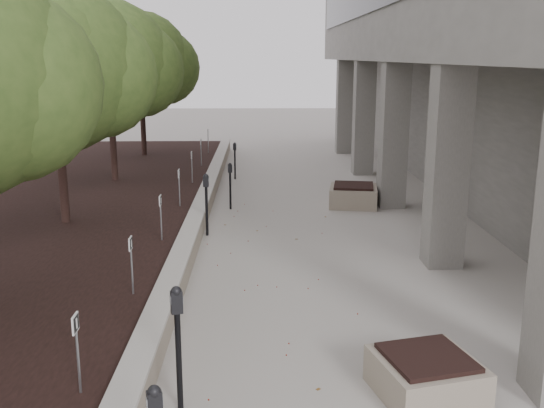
{
  "coord_description": "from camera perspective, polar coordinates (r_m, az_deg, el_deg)",
  "views": [
    {
      "loc": [
        -0.29,
        -5.87,
        4.14
      ],
      "look_at": [
        -0.04,
        6.7,
        1.11
      ],
      "focal_mm": 40.64,
      "sensor_mm": 36.0,
      "label": 1
    }
  ],
  "objects": [
    {
      "name": "parking_sign_5",
      "position": [
        15.84,
        -8.58,
        1.5
      ],
      "size": [
        0.04,
        0.22,
        0.96
      ],
      "primitive_type": null,
      "color": "black",
      "rests_on": "planting_bed"
    },
    {
      "name": "crabapple_tree_5",
      "position": [
        24.31,
        -12.04,
        10.83
      ],
      "size": [
        4.6,
        4.0,
        5.44
      ],
      "primitive_type": null,
      "color": "#354F1E",
      "rests_on": "planting_bed"
    },
    {
      "name": "parking_sign_3",
      "position": [
        10.13,
        -12.87,
        -5.6
      ],
      "size": [
        0.04,
        0.22,
        0.96
      ],
      "primitive_type": null,
      "color": "black",
      "rests_on": "planting_bed"
    },
    {
      "name": "parking_sign_2",
      "position": [
        7.44,
        -17.56,
        -13.11
      ],
      "size": [
        0.04,
        0.22,
        0.96
      ],
      "primitive_type": null,
      "color": "black",
      "rests_on": "planting_bed"
    },
    {
      "name": "parking_meter_4",
      "position": [
        17.0,
        -3.89,
        1.66
      ],
      "size": [
        0.14,
        0.11,
        1.31
      ],
      "primitive_type": null,
      "rotation": [
        0.0,
        0.0,
        0.18
      ],
      "color": "black",
      "rests_on": "ground"
    },
    {
      "name": "planting_bed",
      "position": [
        16.24,
        -19.81,
        -1.33
      ],
      "size": [
        7.0,
        26.0,
        0.4
      ],
      "primitive_type": "cube",
      "color": "black",
      "rests_on": "ground"
    },
    {
      "name": "crabapple_tree_3",
      "position": [
        14.62,
        -19.34,
        8.78
      ],
      "size": [
        4.6,
        4.0,
        5.44
      ],
      "primitive_type": null,
      "color": "#354F1E",
      "rests_on": "planting_bed"
    },
    {
      "name": "retaining_wall",
      "position": [
        15.44,
        -6.8,
        -1.15
      ],
      "size": [
        0.39,
        26.0,
        0.5
      ],
      "primitive_type": null,
      "color": "#9E917E",
      "rests_on": "ground"
    },
    {
      "name": "parking_sign_6",
      "position": [
        18.77,
        -7.43,
        3.41
      ],
      "size": [
        0.04,
        0.22,
        0.96
      ],
      "primitive_type": null,
      "color": "black",
      "rests_on": "planting_bed"
    },
    {
      "name": "parking_meter_2",
      "position": [
        7.49,
        -8.66,
        -13.19
      ],
      "size": [
        0.18,
        0.15,
        1.58
      ],
      "primitive_type": null,
      "rotation": [
        0.0,
        0.0,
        0.28
      ],
      "color": "black",
      "rests_on": "ground"
    },
    {
      "name": "crabapple_tree_4",
      "position": [
        19.43,
        -14.79,
        10.08
      ],
      "size": [
        4.6,
        4.0,
        5.44
      ],
      "primitive_type": null,
      "color": "#354F1E",
      "rests_on": "planting_bed"
    },
    {
      "name": "planter_front",
      "position": [
        8.17,
        14.09,
        -15.14
      ],
      "size": [
        1.43,
        1.43,
        0.55
      ],
      "primitive_type": null,
      "rotation": [
        0.0,
        0.0,
        0.25
      ],
      "color": "#9E917E",
      "rests_on": "ground"
    },
    {
      "name": "parking_meter_5",
      "position": [
        21.23,
        -3.46,
        4.01
      ],
      "size": [
        0.13,
        0.1,
        1.28
      ],
      "primitive_type": null,
      "rotation": [
        0.0,
        0.0,
        -0.09
      ],
      "color": "black",
      "rests_on": "ground"
    },
    {
      "name": "parking_meter_3",
      "position": [
        14.51,
        -6.08,
        -0.07
      ],
      "size": [
        0.16,
        0.12,
        1.49
      ],
      "primitive_type": null,
      "rotation": [
        0.0,
        0.0,
        -0.09
      ],
      "color": "black",
      "rests_on": "ground"
    },
    {
      "name": "parking_sign_7",
      "position": [
        21.71,
        -6.58,
        4.8
      ],
      "size": [
        0.04,
        0.22,
        0.96
      ],
      "primitive_type": null,
      "color": "black",
      "rests_on": "planting_bed"
    },
    {
      "name": "planter_back",
      "position": [
        17.6,
        7.54,
        0.82
      ],
      "size": [
        1.5,
        1.5,
        0.61
      ],
      "primitive_type": null,
      "rotation": [
        0.0,
        0.0,
        -0.16
      ],
      "color": "#9E917E",
      "rests_on": "ground"
    },
    {
      "name": "parking_sign_8",
      "position": [
        24.67,
        -5.94,
        5.85
      ],
      "size": [
        0.04,
        0.22,
        0.96
      ],
      "primitive_type": null,
      "color": "black",
      "rests_on": "planting_bed"
    },
    {
      "name": "parking_sign_4",
      "position": [
        12.96,
        -10.25,
        -1.27
      ],
      "size": [
        0.04,
        0.22,
        0.96
      ],
      "primitive_type": null,
      "color": "black",
      "rests_on": "planting_bed"
    },
    {
      "name": "berry_scatter",
      "position": [
        11.63,
        -0.13,
        -7.26
      ],
      "size": [
        3.3,
        14.1,
        0.02
      ],
      "primitive_type": null,
      "color": "maroon",
      "rests_on": "ground"
    }
  ]
}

